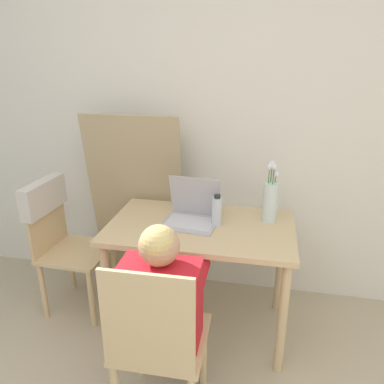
{
  "coord_description": "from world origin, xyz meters",
  "views": [
    {
      "loc": [
        0.41,
        -0.23,
        1.64
      ],
      "look_at": [
        0.0,
        1.75,
        0.89
      ],
      "focal_mm": 35.0,
      "sensor_mm": 36.0,
      "label": 1
    }
  ],
  "objects_px": {
    "laptop": "(192,212)",
    "water_bottle": "(217,211)",
    "person_seated": "(163,295)",
    "flower_vase": "(270,199)",
    "chair_spare": "(57,225)",
    "chair_occupied": "(157,343)"
  },
  "relations": [
    {
      "from": "chair_spare",
      "to": "person_seated",
      "type": "bearing_deg",
      "value": -122.51
    },
    {
      "from": "flower_vase",
      "to": "water_bottle",
      "type": "bearing_deg",
      "value": -157.27
    },
    {
      "from": "flower_vase",
      "to": "water_bottle",
      "type": "xyz_separation_m",
      "value": [
        -0.3,
        -0.12,
        -0.05
      ]
    },
    {
      "from": "water_bottle",
      "to": "person_seated",
      "type": "bearing_deg",
      "value": -105.3
    },
    {
      "from": "chair_spare",
      "to": "laptop",
      "type": "xyz_separation_m",
      "value": [
        0.89,
        0.0,
        0.17
      ]
    },
    {
      "from": "chair_occupied",
      "to": "person_seated",
      "type": "bearing_deg",
      "value": -90.0
    },
    {
      "from": "chair_occupied",
      "to": "flower_vase",
      "type": "xyz_separation_m",
      "value": [
        0.45,
        0.83,
        0.4
      ]
    },
    {
      "from": "person_seated",
      "to": "water_bottle",
      "type": "relative_size",
      "value": 5.28
    },
    {
      "from": "chair_spare",
      "to": "laptop",
      "type": "bearing_deg",
      "value": -87.86
    },
    {
      "from": "laptop",
      "to": "water_bottle",
      "type": "xyz_separation_m",
      "value": [
        0.15,
        -0.03,
        0.03
      ]
    },
    {
      "from": "person_seated",
      "to": "flower_vase",
      "type": "bearing_deg",
      "value": -123.7
    },
    {
      "from": "chair_occupied",
      "to": "laptop",
      "type": "xyz_separation_m",
      "value": [
        0.01,
        0.73,
        0.32
      ]
    },
    {
      "from": "chair_spare",
      "to": "water_bottle",
      "type": "height_order",
      "value": "water_bottle"
    },
    {
      "from": "chair_occupied",
      "to": "flower_vase",
      "type": "height_order",
      "value": "flower_vase"
    },
    {
      "from": "chair_occupied",
      "to": "chair_spare",
      "type": "bearing_deg",
      "value": -40.4
    },
    {
      "from": "chair_spare",
      "to": "water_bottle",
      "type": "xyz_separation_m",
      "value": [
        1.04,
        -0.03,
        0.2
      ]
    },
    {
      "from": "person_seated",
      "to": "chair_occupied",
      "type": "bearing_deg",
      "value": 90.0
    },
    {
      "from": "chair_occupied",
      "to": "water_bottle",
      "type": "relative_size",
      "value": 4.69
    },
    {
      "from": "person_seated",
      "to": "laptop",
      "type": "bearing_deg",
      "value": -92.0
    },
    {
      "from": "chair_spare",
      "to": "chair_occupied",
      "type": "bearing_deg",
      "value": -127.37
    },
    {
      "from": "chair_spare",
      "to": "flower_vase",
      "type": "xyz_separation_m",
      "value": [
        1.34,
        0.1,
        0.25
      ]
    },
    {
      "from": "chair_spare",
      "to": "laptop",
      "type": "distance_m",
      "value": 0.91
    }
  ]
}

